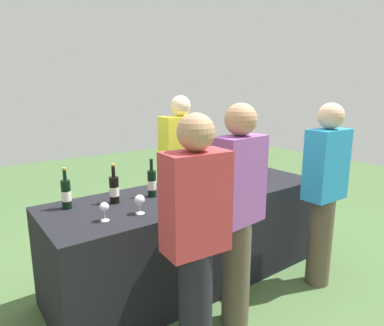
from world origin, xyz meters
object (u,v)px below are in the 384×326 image
(wine_glass_0, at_px, (104,208))
(guest_1, at_px, (238,210))
(wine_glass_3, at_px, (200,183))
(guest_0, at_px, (196,238))
(wine_bottle_4, at_px, (240,164))
(wine_glass_2, at_px, (199,187))
(wine_glass_1, at_px, (140,201))
(wine_glass_4, at_px, (244,178))
(server_pouring, at_px, (181,165))
(wine_bottle_5, at_px, (251,162))
(guest_2, at_px, (324,189))
(wine_bottle_0, at_px, (66,194))
(wine_bottle_3, at_px, (206,171))
(wine_bottle_1, at_px, (114,189))
(ice_bucket, at_px, (255,168))
(wine_bottle_2, at_px, (152,183))

(wine_glass_0, height_order, guest_1, guest_1)
(wine_glass_3, distance_m, guest_0, 0.92)
(wine_bottle_4, bearing_deg, wine_glass_2, -155.33)
(wine_glass_1, relative_size, wine_glass_4, 0.99)
(server_pouring, relative_size, guest_1, 1.01)
(wine_glass_1, bearing_deg, wine_bottle_4, 15.67)
(wine_glass_0, height_order, guest_0, guest_0)
(wine_bottle_5, height_order, wine_glass_1, wine_bottle_5)
(wine_glass_1, height_order, server_pouring, server_pouring)
(wine_bottle_5, xyz_separation_m, wine_glass_4, (-0.45, -0.36, -0.02))
(guest_2, bearing_deg, wine_glass_0, 163.66)
(wine_bottle_0, bearing_deg, guest_0, -68.34)
(wine_bottle_0, relative_size, wine_glass_2, 2.20)
(wine_glass_1, distance_m, guest_2, 1.52)
(server_pouring, xyz_separation_m, guest_1, (-0.49, -1.38, 0.01))
(wine_bottle_3, bearing_deg, wine_bottle_1, -178.13)
(wine_bottle_4, xyz_separation_m, server_pouring, (-0.35, 0.54, -0.07))
(server_pouring, bearing_deg, guest_1, 73.98)
(wine_bottle_1, distance_m, wine_glass_1, 0.32)
(wine_glass_4, height_order, ice_bucket, ice_bucket)
(wine_bottle_5, xyz_separation_m, guest_1, (-0.98, -0.83, -0.06))
(wine_bottle_0, height_order, wine_glass_4, wine_bottle_0)
(wine_bottle_0, relative_size, wine_bottle_2, 0.98)
(wine_bottle_1, xyz_separation_m, wine_glass_3, (0.65, -0.22, -0.01))
(wine_glass_2, height_order, guest_0, guest_0)
(wine_bottle_2, bearing_deg, wine_bottle_5, 3.52)
(ice_bucket, bearing_deg, wine_bottle_5, 56.48)
(wine_glass_1, relative_size, guest_1, 0.09)
(wine_bottle_3, bearing_deg, wine_bottle_2, -174.10)
(wine_glass_1, xyz_separation_m, server_pouring, (0.98, 0.91, -0.05))
(wine_bottle_0, bearing_deg, wine_glass_2, -24.44)
(wine_bottle_2, relative_size, wine_glass_2, 2.24)
(wine_bottle_0, bearing_deg, guest_2, -27.21)
(wine_glass_3, distance_m, guest_1, 0.59)
(wine_glass_2, distance_m, ice_bucket, 0.87)
(wine_bottle_0, distance_m, guest_1, 1.24)
(wine_bottle_2, height_order, wine_glass_2, wine_bottle_2)
(guest_0, bearing_deg, wine_glass_2, 55.86)
(wine_bottle_1, distance_m, wine_bottle_5, 1.52)
(guest_0, bearing_deg, wine_bottle_1, 99.49)
(wine_bottle_0, relative_size, wine_bottle_5, 0.92)
(wine_glass_0, distance_m, server_pouring, 1.52)
(server_pouring, bearing_deg, ice_bucket, 122.31)
(wine_glass_4, height_order, guest_1, guest_1)
(server_pouring, bearing_deg, wine_glass_0, 39.39)
(ice_bucket, bearing_deg, guest_0, -148.72)
(wine_bottle_4, distance_m, ice_bucket, 0.17)
(wine_bottle_5, xyz_separation_m, guest_0, (-1.44, -0.97, -0.09))
(guest_1, bearing_deg, wine_bottle_3, 59.27)
(wine_bottle_4, height_order, wine_bottle_5, wine_bottle_5)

